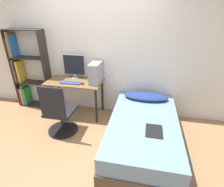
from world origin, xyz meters
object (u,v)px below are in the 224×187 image
Objects in this scene: monitor at (74,66)px; pc_tower at (96,73)px; keyboard at (70,83)px; bookshelf at (25,73)px; bed at (143,132)px; office_chair at (59,116)px.

pc_tower is at bearing -15.38° from monitor.
monitor reaches higher than keyboard.
bookshelf is 0.87× the size of bed.
keyboard is (1.19, -0.27, -0.03)m from bookshelf.
pc_tower reaches higher than keyboard.
bookshelf is 1.68m from pc_tower.
pc_tower is (0.48, 0.76, 0.58)m from office_chair.
keyboard is at bearing 158.84° from bed.
pc_tower is (0.49, 0.17, 0.19)m from keyboard.
bookshelf reaches higher than monitor.
bed is 3.96× the size of monitor.
monitor reaches higher than pc_tower.
monitor is (1.17, 0.04, 0.22)m from bookshelf.
office_chair reaches higher than bed.
bookshelf reaches higher than pc_tower.
bookshelf is 1.19m from monitor.
bed is at bearing -36.64° from pc_tower.
monitor is (-1.51, 0.88, 0.78)m from bed.
keyboard is (-0.01, 0.60, 0.39)m from office_chair.
keyboard is at bearing -12.80° from bookshelf.
bed is at bearing 0.78° from office_chair.
office_chair is 1.11m from monitor.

